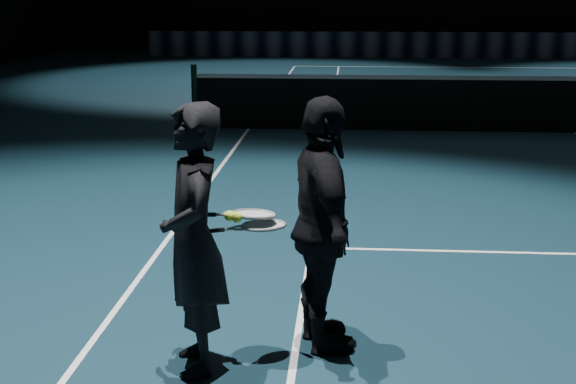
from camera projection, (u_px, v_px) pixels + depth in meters
name	position (u px, v px, depth m)	size (l,w,h in m)	color
net_post_left	(195.00, 97.00, 13.61)	(0.10, 0.10, 1.10)	black
sponsor_backdrop	(457.00, 45.00, 28.15)	(22.00, 0.15, 0.90)	black
player_a	(193.00, 240.00, 4.86)	(0.61, 0.40, 1.68)	black
player_b	(323.00, 226.00, 5.15)	(0.98, 0.41, 1.68)	black
racket_lower	(264.00, 225.00, 5.00)	(0.68, 0.22, 0.03)	black
racket_upper	(254.00, 214.00, 5.00)	(0.68, 0.22, 0.03)	black
tennis_balls	(233.00, 214.00, 4.91)	(0.12, 0.10, 0.12)	#C0D92D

